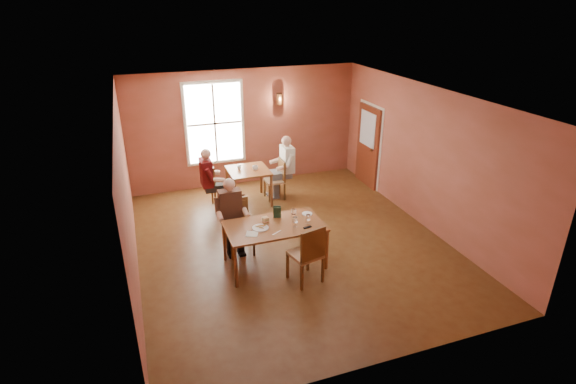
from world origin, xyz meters
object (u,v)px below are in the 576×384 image
object	(u,v)px
diner_main	(240,221)
diner_white	(275,170)
chair_diner_main	(240,228)
second_table	(249,186)
chair_empty	(305,253)
main_table	(275,245)
chair_diner_maroon	(222,185)
chair_diner_white	(274,180)
diner_maroon	(220,178)

from	to	relation	value
diner_main	diner_white	bearing A→B (deg)	-122.93
chair_diner_main	second_table	bearing A→B (deg)	-109.27
diner_main	chair_empty	size ratio (longest dim) A/B	1.28
main_table	diner_main	distance (m)	0.85
chair_diner_main	main_table	bearing A→B (deg)	127.57
main_table	chair_diner_maroon	world-z (taller)	chair_diner_maroon
diner_main	chair_diner_maroon	bearing A→B (deg)	-93.17
chair_empty	chair_diner_white	xyz separation A→B (m)	(0.58, 3.52, -0.06)
chair_diner_main	chair_empty	bearing A→B (deg)	122.93
diner_white	diner_maroon	distance (m)	1.36
second_table	main_table	bearing A→B (deg)	-95.47
second_table	diner_white	size ratio (longest dim) A/B	0.64
diner_main	diner_white	distance (m)	2.68
main_table	diner_white	distance (m)	3.04
diner_main	second_table	world-z (taller)	diner_main
chair_diner_main	diner_white	size ratio (longest dim) A/B	0.73
diner_main	chair_empty	xyz separation A→B (m)	(0.85, -1.28, -0.15)
chair_diner_maroon	diner_white	bearing A→B (deg)	90.00
diner_maroon	second_table	bearing A→B (deg)	90.00
chair_diner_white	diner_white	distance (m)	0.25
chair_diner_white	diner_maroon	xyz separation A→B (m)	(-1.33, 0.00, 0.23)
main_table	chair_diner_maroon	bearing A→B (deg)	97.47
second_table	chair_diner_main	bearing A→B (deg)	-109.27
main_table	chair_diner_main	world-z (taller)	chair_diner_main
diner_white	chair_diner_maroon	distance (m)	1.35
chair_empty	diner_white	distance (m)	3.58
main_table	chair_diner_main	size ratio (longest dim) A/B	1.64
chair_diner_main	diner_maroon	world-z (taller)	diner_maroon
chair_empty	diner_maroon	xyz separation A→B (m)	(-0.75, 3.52, 0.17)
chair_empty	second_table	xyz separation A→B (m)	(-0.07, 3.52, -0.14)
chair_empty	diner_white	bearing A→B (deg)	66.57
diner_main	second_table	distance (m)	2.39
main_table	diner_white	world-z (taller)	diner_white
chair_empty	diner_white	xyz separation A→B (m)	(0.61, 3.52, 0.19)
diner_white	diner_main	bearing A→B (deg)	147.07
chair_diner_white	chair_diner_maroon	size ratio (longest dim) A/B	0.92
diner_maroon	diner_white	bearing A→B (deg)	90.00
second_table	chair_diner_white	xyz separation A→B (m)	(0.65, 0.00, 0.07)
chair_empty	diner_maroon	bearing A→B (deg)	88.42
diner_main	chair_empty	distance (m)	1.54
main_table	second_table	xyz separation A→B (m)	(0.27, 2.86, 0.00)
main_table	diner_main	xyz separation A→B (m)	(-0.50, 0.62, 0.29)
main_table	chair_diner_white	world-z (taller)	chair_diner_white
chair_empty	chair_diner_maroon	bearing A→B (deg)	87.95
diner_main	chair_diner_white	size ratio (longest dim) A/B	1.44
diner_maroon	chair_diner_white	bearing A→B (deg)	90.00
chair_diner_maroon	diner_maroon	bearing A→B (deg)	-90.00
chair_diner_main	diner_main	world-z (taller)	diner_main
chair_empty	diner_maroon	distance (m)	3.61
diner_main	diner_maroon	xyz separation A→B (m)	(0.09, 2.24, 0.02)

